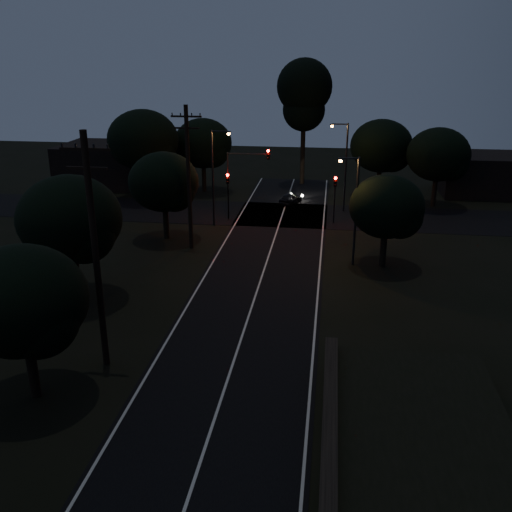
# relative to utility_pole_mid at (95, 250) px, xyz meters

# --- Properties ---
(road_surface) EXTENTS (60.00, 70.00, 0.03)m
(road_surface) POSITION_rel_utility_pole_mid_xyz_m (6.00, 16.12, -5.73)
(road_surface) COLOR black
(road_surface) RESTS_ON ground
(utility_pole_mid) EXTENTS (2.20, 0.30, 11.00)m
(utility_pole_mid) POSITION_rel_utility_pole_mid_xyz_m (0.00, 0.00, 0.00)
(utility_pole_mid) COLOR black
(utility_pole_mid) RESTS_ON ground
(utility_pole_far) EXTENTS (2.20, 0.30, 10.50)m
(utility_pole_far) POSITION_rel_utility_pole_mid_xyz_m (0.00, 17.00, -0.25)
(utility_pole_far) COLOR black
(utility_pole_far) RESTS_ON ground
(tree_left_b) EXTENTS (5.35, 5.35, 6.80)m
(tree_left_b) POSITION_rel_utility_pole_mid_xyz_m (-1.81, -3.11, -1.33)
(tree_left_b) COLOR black
(tree_left_b) RESTS_ON ground
(tree_left_c) EXTENTS (5.94, 5.94, 7.51)m
(tree_left_c) POSITION_rel_utility_pole_mid_xyz_m (-4.29, 6.88, -0.89)
(tree_left_c) COLOR black
(tree_left_c) RESTS_ON ground
(tree_left_d) EXTENTS (5.39, 5.39, 6.84)m
(tree_left_d) POSITION_rel_utility_pole_mid_xyz_m (-2.31, 18.89, -1.31)
(tree_left_d) COLOR black
(tree_left_d) RESTS_ON ground
(tree_far_nw) EXTENTS (5.97, 5.97, 7.56)m
(tree_far_nw) POSITION_rel_utility_pole_mid_xyz_m (-2.79, 34.88, -0.85)
(tree_far_nw) COLOR black
(tree_far_nw) RESTS_ON ground
(tree_far_w) EXTENTS (6.88, 6.88, 8.77)m
(tree_far_w) POSITION_rel_utility_pole_mid_xyz_m (-7.76, 30.86, -0.04)
(tree_far_w) COLOR black
(tree_far_w) RESTS_ON ground
(tree_far_ne) EXTENTS (6.11, 6.11, 7.73)m
(tree_far_ne) POSITION_rel_utility_pole_mid_xyz_m (15.22, 34.88, -0.74)
(tree_far_ne) COLOR black
(tree_far_ne) RESTS_ON ground
(tree_far_e) EXTENTS (5.83, 5.83, 7.40)m
(tree_far_e) POSITION_rel_utility_pole_mid_xyz_m (20.21, 31.88, -0.95)
(tree_far_e) COLOR black
(tree_far_e) RESTS_ON ground
(tree_right_a) EXTENTS (5.01, 5.01, 6.37)m
(tree_right_a) POSITION_rel_utility_pole_mid_xyz_m (14.18, 14.90, -1.61)
(tree_right_a) COLOR black
(tree_right_a) RESTS_ON ground
(tall_pine) EXTENTS (5.87, 5.87, 13.34)m
(tall_pine) POSITION_rel_utility_pole_mid_xyz_m (7.00, 40.00, 3.87)
(tall_pine) COLOR black
(tall_pine) RESTS_ON ground
(building_left) EXTENTS (10.00, 8.00, 4.40)m
(building_left) POSITION_rel_utility_pole_mid_xyz_m (-14.00, 37.00, -3.54)
(building_left) COLOR black
(building_left) RESTS_ON ground
(building_right) EXTENTS (9.00, 7.00, 4.00)m
(building_right) POSITION_rel_utility_pole_mid_xyz_m (26.00, 38.00, -3.74)
(building_right) COLOR black
(building_right) RESTS_ON ground
(signal_left) EXTENTS (0.28, 0.35, 4.10)m
(signal_left) POSITION_rel_utility_pole_mid_xyz_m (1.40, 24.99, -2.90)
(signal_left) COLOR black
(signal_left) RESTS_ON ground
(signal_right) EXTENTS (0.28, 0.35, 4.10)m
(signal_right) POSITION_rel_utility_pole_mid_xyz_m (10.60, 24.99, -2.90)
(signal_right) COLOR black
(signal_right) RESTS_ON ground
(signal_mast) EXTENTS (3.70, 0.35, 6.25)m
(signal_mast) POSITION_rel_utility_pole_mid_xyz_m (3.09, 24.99, -1.40)
(signal_mast) COLOR black
(signal_mast) RESTS_ON ground
(streetlight_a) EXTENTS (1.66, 0.26, 8.00)m
(streetlight_a) POSITION_rel_utility_pole_mid_xyz_m (0.69, 23.00, -1.10)
(streetlight_a) COLOR black
(streetlight_a) RESTS_ON ground
(streetlight_b) EXTENTS (1.66, 0.26, 8.00)m
(streetlight_b) POSITION_rel_utility_pole_mid_xyz_m (11.31, 29.00, -1.10)
(streetlight_b) COLOR black
(streetlight_b) RESTS_ON ground
(streetlight_c) EXTENTS (1.46, 0.26, 7.50)m
(streetlight_c) POSITION_rel_utility_pole_mid_xyz_m (11.83, 15.00, -1.39)
(streetlight_c) COLOR black
(streetlight_c) RESTS_ON ground
(car) EXTENTS (2.27, 3.38, 1.07)m
(car) POSITION_rel_utility_pole_mid_xyz_m (6.42, 31.00, -5.20)
(car) COLOR black
(car) RESTS_ON ground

